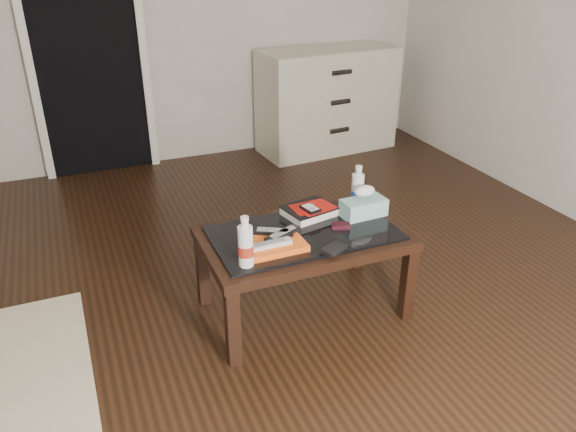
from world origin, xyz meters
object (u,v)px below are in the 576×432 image
(textbook, at_px, (309,211))
(dresser, at_px, (327,100))
(water_bottle_left, at_px, (245,241))
(water_bottle_right, at_px, (358,187))
(tissue_box, at_px, (363,208))
(coffee_table, at_px, (304,243))

(textbook, bearing_deg, dresser, 49.48)
(water_bottle_left, xyz_separation_m, water_bottle_right, (0.73, 0.33, 0.00))
(textbook, xyz_separation_m, water_bottle_left, (-0.46, -0.34, 0.10))
(dresser, xyz_separation_m, textbook, (-1.11, -2.05, 0.03))
(dresser, distance_m, water_bottle_left, 2.87)
(dresser, bearing_deg, water_bottle_right, -116.60)
(water_bottle_left, bearing_deg, tissue_box, 17.97)
(textbook, relative_size, water_bottle_right, 1.05)
(coffee_table, relative_size, tissue_box, 4.35)
(textbook, xyz_separation_m, tissue_box, (0.26, -0.11, 0.02))
(water_bottle_left, bearing_deg, textbook, 36.80)
(water_bottle_right, bearing_deg, textbook, 177.01)
(water_bottle_right, bearing_deg, water_bottle_left, -155.76)
(coffee_table, relative_size, dresser, 0.81)
(dresser, bearing_deg, tissue_box, -116.04)
(tissue_box, bearing_deg, textbook, 153.54)
(dresser, height_order, textbook, dresser)
(tissue_box, bearing_deg, coffee_table, -175.39)
(textbook, height_order, water_bottle_left, water_bottle_left)
(dresser, relative_size, textbook, 4.94)
(tissue_box, bearing_deg, water_bottle_left, -165.12)
(coffee_table, distance_m, water_bottle_right, 0.44)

